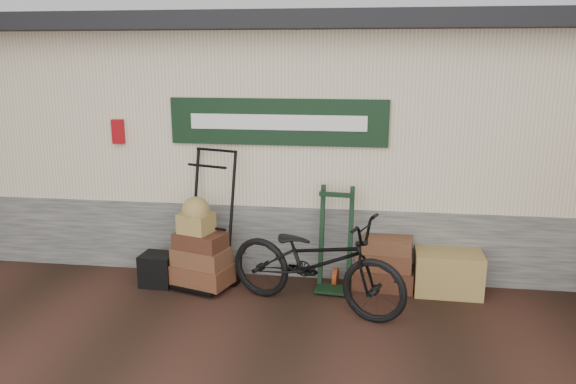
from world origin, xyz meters
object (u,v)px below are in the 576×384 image
object	(u,v)px
porter_trolley	(209,218)
black_trunk	(158,269)
green_barrow	(335,239)
wicker_hamper	(448,272)
suitcase_stack	(384,262)
bicycle	(316,256)

from	to	relation	value
porter_trolley	black_trunk	xyz separation A→B (m)	(-0.61, -0.14, -0.64)
green_barrow	black_trunk	xyz separation A→B (m)	(-2.12, -0.19, -0.42)
porter_trolley	black_trunk	distance (m)	0.90
green_barrow	wicker_hamper	bearing A→B (deg)	9.92
suitcase_stack	bicycle	size ratio (longest dim) A/B	0.34
suitcase_stack	wicker_hamper	world-z (taller)	suitcase_stack
black_trunk	wicker_hamper	bearing A→B (deg)	4.38
porter_trolley	wicker_hamper	xyz separation A→B (m)	(2.83, 0.12, -0.59)
wicker_hamper	black_trunk	xyz separation A→B (m)	(-3.44, -0.26, -0.05)
green_barrow	wicker_hamper	world-z (taller)	green_barrow
green_barrow	wicker_hamper	size ratio (longest dim) A/B	1.62
porter_trolley	bicycle	xyz separation A→B (m)	(1.33, -0.51, -0.23)
black_trunk	bicycle	bearing A→B (deg)	-10.80
suitcase_stack	bicycle	bearing A→B (deg)	-137.34
wicker_hamper	suitcase_stack	bearing A→B (deg)	174.94
green_barrow	black_trunk	world-z (taller)	green_barrow
porter_trolley	suitcase_stack	size ratio (longest dim) A/B	2.34
green_barrow	suitcase_stack	distance (m)	0.67
suitcase_stack	black_trunk	bearing A→B (deg)	-173.05
porter_trolley	suitcase_stack	xyz separation A→B (m)	(2.09, 0.19, -0.52)
porter_trolley	wicker_hamper	size ratio (longest dim) A/B	2.18
black_trunk	bicycle	size ratio (longest dim) A/B	0.19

